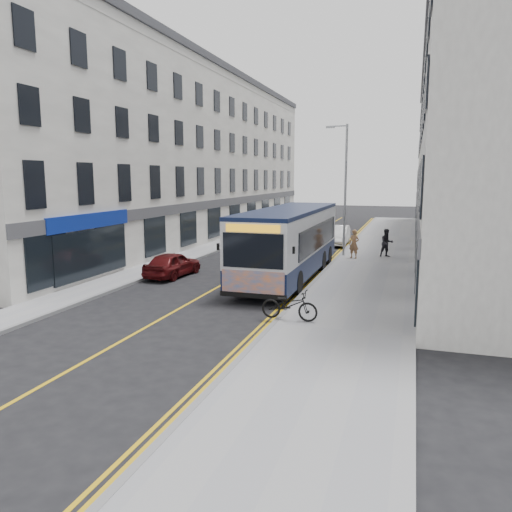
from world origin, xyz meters
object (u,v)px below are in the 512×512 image
Objects in this scene: pedestrian_far at (387,243)px; pedestrian_near at (354,244)px; car_maroon at (173,264)px; bicycle at (289,305)px; city_bus at (290,240)px; streetlamp at (344,185)px; car_white at (337,235)px.

pedestrian_near is at bearing -174.81° from pedestrian_far.
car_maroon is (-8.01, -7.66, -0.35)m from pedestrian_near.
bicycle is at bearing 145.34° from car_maroon.
city_bus is 3.17× the size of car_maroon.
city_bus is 5.92m from car_maroon.
pedestrian_far is at bearing 3.15° from streetlamp.
pedestrian_far reaches higher than car_maroon.
streetlamp is at bearing 77.31° from city_bus.
pedestrian_far is 6.44m from car_white.
pedestrian_near reaches higher than bicycle.
pedestrian_near is 11.09m from car_maroon.
pedestrian_near is at bearing 68.53° from city_bus.
pedestrian_far is at bearing -56.31° from car_white.
bicycle is at bearing -72.40° from pedestrian_near.
streetlamp reaches higher than car_white.
bicycle is 1.15× the size of pedestrian_near.
car_maroon is at bearing -116.23° from pedestrian_near.
car_maroon is at bearing -129.75° from streetlamp.
pedestrian_near is 0.46× the size of car_maroon.
streetlamp is at bearing 156.29° from pedestrian_far.
bicycle is 0.46× the size of car_white.
car_maroon is (-6.09, -14.03, -0.07)m from car_white.
city_bus is at bearing -94.11° from car_white.
city_bus is 2.75× the size of car_white.
car_maroon is at bearing -164.91° from city_bus.
pedestrian_far is at bearing -6.00° from bicycle.
pedestrian_far is (2.63, 0.14, -3.42)m from streetlamp.
streetlamp is 4.07× the size of bicycle.
city_bus reaches higher than pedestrian_near.
bicycle is (0.23, -14.66, -3.75)m from streetlamp.
bicycle is 15.00m from pedestrian_far.
streetlamp is at bearing 149.33° from pedestrian_near.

